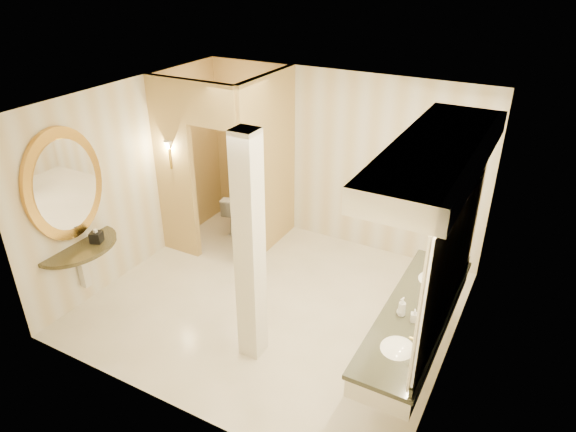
% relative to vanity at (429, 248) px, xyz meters
% --- Properties ---
extents(floor, '(4.50, 4.50, 0.00)m').
position_rel_vanity_xyz_m(floor, '(-1.98, 0.40, -1.63)').
color(floor, white).
rests_on(floor, ground).
extents(ceiling, '(4.50, 4.50, 0.00)m').
position_rel_vanity_xyz_m(ceiling, '(-1.98, 0.40, 1.07)').
color(ceiling, white).
rests_on(ceiling, wall_back).
extents(wall_back, '(4.50, 0.02, 2.70)m').
position_rel_vanity_xyz_m(wall_back, '(-1.98, 2.40, -0.28)').
color(wall_back, beige).
rests_on(wall_back, floor).
extents(wall_front, '(4.50, 0.02, 2.70)m').
position_rel_vanity_xyz_m(wall_front, '(-1.98, -1.60, -0.28)').
color(wall_front, beige).
rests_on(wall_front, floor).
extents(wall_left, '(0.02, 4.00, 2.70)m').
position_rel_vanity_xyz_m(wall_left, '(-4.23, 0.40, -0.28)').
color(wall_left, beige).
rests_on(wall_left, floor).
extents(wall_right, '(0.02, 4.00, 2.70)m').
position_rel_vanity_xyz_m(wall_right, '(0.27, 0.40, -0.28)').
color(wall_right, beige).
rests_on(wall_right, floor).
extents(toilet_closet, '(1.50, 1.55, 2.70)m').
position_rel_vanity_xyz_m(toilet_closet, '(-3.10, 1.37, -0.24)').
color(toilet_closet, tan).
rests_on(toilet_closet, floor).
extents(wall_sconce, '(0.14, 0.14, 0.42)m').
position_rel_vanity_xyz_m(wall_sconce, '(-3.90, 0.83, 0.10)').
color(wall_sconce, '#B49439').
rests_on(wall_sconce, toilet_closet).
extents(vanity, '(0.75, 2.58, 2.09)m').
position_rel_vanity_xyz_m(vanity, '(0.00, 0.00, 0.00)').
color(vanity, silver).
rests_on(vanity, floor).
extents(console_shelf, '(1.09, 1.09, 2.00)m').
position_rel_vanity_xyz_m(console_shelf, '(-4.19, -0.74, -0.28)').
color(console_shelf, black).
rests_on(console_shelf, floor).
extents(pillar, '(0.25, 0.25, 2.70)m').
position_rel_vanity_xyz_m(pillar, '(-1.74, -0.50, -0.28)').
color(pillar, silver).
rests_on(pillar, floor).
extents(tissue_box, '(0.18, 0.18, 0.14)m').
position_rel_vanity_xyz_m(tissue_box, '(-4.01, -0.57, -0.68)').
color(tissue_box, black).
rests_on(tissue_box, console_shelf).
extents(toilet, '(0.49, 0.72, 0.67)m').
position_rel_vanity_xyz_m(toilet, '(-3.51, 1.90, -1.29)').
color(toilet, white).
rests_on(toilet, floor).
extents(soap_bottle_a, '(0.08, 0.09, 0.15)m').
position_rel_vanity_xyz_m(soap_bottle_a, '(-0.01, -0.19, -0.68)').
color(soap_bottle_a, beige).
rests_on(soap_bottle_a, vanity).
extents(soap_bottle_b, '(0.10, 0.10, 0.12)m').
position_rel_vanity_xyz_m(soap_bottle_b, '(-0.15, -0.16, -0.70)').
color(soap_bottle_b, silver).
rests_on(soap_bottle_b, vanity).
extents(soap_bottle_c, '(0.10, 0.10, 0.22)m').
position_rel_vanity_xyz_m(soap_bottle_c, '(-0.15, -0.16, -0.65)').
color(soap_bottle_c, '#C6B28C').
rests_on(soap_bottle_c, vanity).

